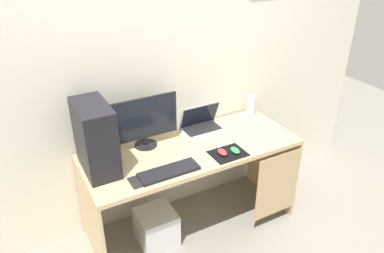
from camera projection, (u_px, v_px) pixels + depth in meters
The scene contains 13 objects.
ground_plane at pixel (192, 224), 3.18m from camera, with size 8.00×8.00×0.00m, color gray.
wall_back at pixel (169, 65), 2.84m from camera, with size 4.00×0.05×2.60m.
desk at pixel (195, 163), 2.88m from camera, with size 1.64×0.65×0.76m.
pc_tower at pixel (95, 138), 2.46m from camera, with size 0.21×0.40×0.48m, color black.
monitor at pixel (145, 121), 2.74m from camera, with size 0.51×0.17×0.40m.
laptop at pixel (202, 125), 3.04m from camera, with size 0.34×0.23×0.22m.
speaker at pixel (251, 105), 3.26m from camera, with size 0.08×0.08×0.18m, color silver.
keyboard at pixel (169, 171), 2.52m from camera, with size 0.42×0.14×0.02m, color black.
mousepad at pixel (228, 153), 2.74m from camera, with size 0.26×0.20×0.01m, color black.
mouse_left at pixel (222, 152), 2.72m from camera, with size 0.06×0.10×0.03m, color #B23333.
mouse_right at pixel (235, 150), 2.74m from camera, with size 0.06×0.10×0.03m, color #338C4C.
cell_phone at pixel (135, 182), 2.43m from camera, with size 0.07×0.13×0.01m, color #232326.
subwoofer at pixel (156, 227), 2.94m from camera, with size 0.29×0.29×0.29m, color silver.
Camera 1 is at (-1.15, -2.11, 2.24)m, focal length 34.92 mm.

